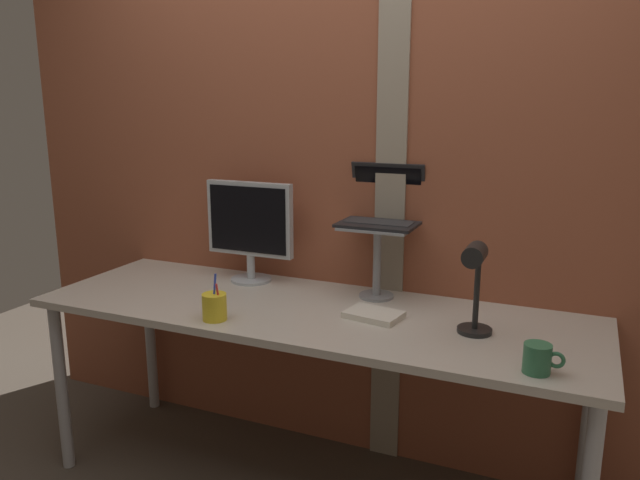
{
  "coord_description": "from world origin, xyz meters",
  "views": [
    {
      "loc": [
        0.91,
        -1.97,
        1.57
      ],
      "look_at": [
        -0.02,
        0.18,
        1.02
      ],
      "focal_mm": 34.51,
      "sensor_mm": 36.0,
      "label": 1
    }
  ],
  "objects_px": {
    "monitor": "(250,224)",
    "pen_cup": "(215,307)",
    "coffee_mug": "(538,359)",
    "laptop": "(384,206)",
    "desk_lamp": "(475,279)"
  },
  "relations": [
    {
      "from": "pen_cup",
      "to": "coffee_mug",
      "type": "relative_size",
      "value": 1.46
    },
    {
      "from": "desk_lamp",
      "to": "pen_cup",
      "type": "xyz_separation_m",
      "value": [
        -0.9,
        -0.2,
        -0.16
      ]
    },
    {
      "from": "desk_lamp",
      "to": "pen_cup",
      "type": "height_order",
      "value": "desk_lamp"
    },
    {
      "from": "monitor",
      "to": "laptop",
      "type": "relative_size",
      "value": 1.43
    },
    {
      "from": "coffee_mug",
      "to": "desk_lamp",
      "type": "bearing_deg",
      "value": 138.78
    },
    {
      "from": "monitor",
      "to": "pen_cup",
      "type": "bearing_deg",
      "value": -75.61
    },
    {
      "from": "laptop",
      "to": "pen_cup",
      "type": "height_order",
      "value": "laptop"
    },
    {
      "from": "desk_lamp",
      "to": "pen_cup",
      "type": "distance_m",
      "value": 0.93
    },
    {
      "from": "laptop",
      "to": "coffee_mug",
      "type": "relative_size",
      "value": 2.58
    },
    {
      "from": "monitor",
      "to": "laptop",
      "type": "bearing_deg",
      "value": 7.15
    },
    {
      "from": "laptop",
      "to": "desk_lamp",
      "type": "bearing_deg",
      "value": -39.48
    },
    {
      "from": "monitor",
      "to": "desk_lamp",
      "type": "distance_m",
      "value": 1.06
    },
    {
      "from": "monitor",
      "to": "desk_lamp",
      "type": "bearing_deg",
      "value": -15.63
    },
    {
      "from": "monitor",
      "to": "desk_lamp",
      "type": "xyz_separation_m",
      "value": [
        1.02,
        -0.29,
        -0.05
      ]
    },
    {
      "from": "monitor",
      "to": "coffee_mug",
      "type": "bearing_deg",
      "value": -21.2
    }
  ]
}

